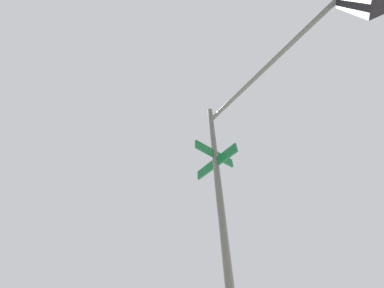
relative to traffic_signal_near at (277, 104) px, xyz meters
The scene contains 1 object.
traffic_signal_near is the anchor object (origin of this frame).
Camera 1 is at (-3.87, -6.22, 0.97)m, focal length 17.99 mm.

